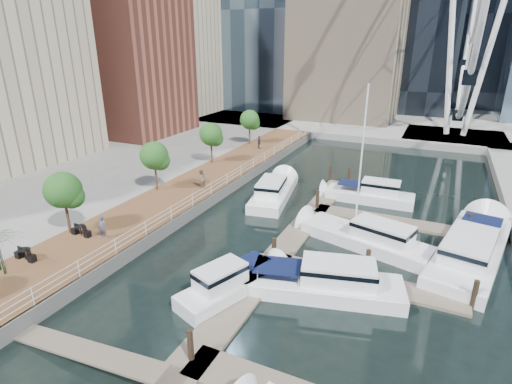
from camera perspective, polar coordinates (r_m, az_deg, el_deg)
The scene contains 14 objects.
ground at distance 23.10m, azimuth -12.79°, elevation -17.26°, with size 520.00×520.00×0.00m, color black.
boardwalk at distance 38.22m, azimuth -10.11°, elevation -0.41°, with size 6.00×60.00×1.00m, color brown.
seawall at distance 36.66m, azimuth -6.25°, elevation -1.12°, with size 0.25×60.00×1.00m, color #595954.
land_far at distance 117.40m, azimuth 19.49°, elevation 12.85°, with size 200.00×114.00×1.00m, color gray.
pier at distance 67.40m, azimuth 26.41°, elevation 6.90°, with size 14.00×12.00×1.00m, color gray.
railing at distance 36.35m, azimuth -6.44°, elevation 0.41°, with size 0.10×60.00×1.05m, color white, non-canonical shape.
floating_docks at distance 27.80m, azimuth 13.81°, elevation -9.10°, with size 16.00×34.00×2.60m.
midrise_condos at distance 61.12m, azimuth -24.42°, elevation 18.34°, with size 19.00×67.00×28.00m.
street_trees at distance 37.71m, azimuth -14.34°, elevation 5.04°, with size 2.60×42.60×4.60m.
yacht_foreground at distance 24.81m, azimuth 8.59°, elevation -13.98°, with size 2.94×10.98×2.15m, color white, non-canonical shape.
pedestrian_near at distance 30.00m, azimuth -21.09°, elevation -4.75°, with size 0.62×0.41×1.69m, color #45485C.
pedestrian_mid at distance 37.98m, azimuth -7.89°, elevation 1.89°, with size 0.91×0.71×1.87m, color #83685A.
pedestrian_far at distance 52.16m, azimuth 0.45°, elevation 7.12°, with size 0.99×0.41×1.68m, color #31353E.
moored_yachts at distance 30.15m, azimuth 15.12°, elevation -7.82°, with size 22.20×31.11×11.50m.
Camera 1 is at (11.91, -14.01, 13.98)m, focal length 28.00 mm.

